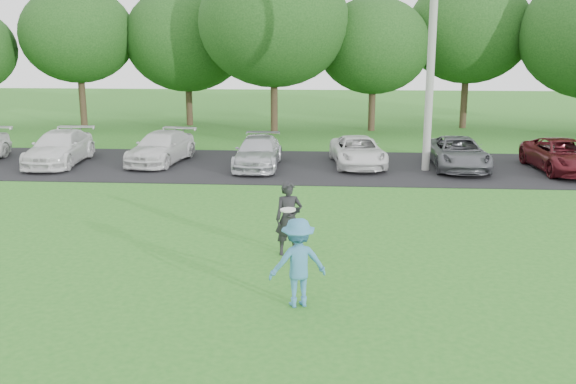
{
  "coord_description": "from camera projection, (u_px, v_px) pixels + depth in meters",
  "views": [
    {
      "loc": [
        1.03,
        -10.83,
        4.77
      ],
      "look_at": [
        0.0,
        3.5,
        1.3
      ],
      "focal_mm": 40.0,
      "sensor_mm": 36.0,
      "label": 1
    }
  ],
  "objects": [
    {
      "name": "parking_lot",
      "position": [
        306.0,
        166.0,
        24.29
      ],
      "size": [
        32.0,
        6.5,
        0.03
      ],
      "primitive_type": "cube",
      "color": "black",
      "rests_on": "ground"
    },
    {
      "name": "frisbee_player",
      "position": [
        298.0,
        262.0,
        11.54
      ],
      "size": [
        1.2,
        0.91,
        1.86
      ],
      "color": "teal",
      "rests_on": "ground"
    },
    {
      "name": "camera_bystander",
      "position": [
        289.0,
        218.0,
        14.3
      ],
      "size": [
        0.68,
        0.52,
        1.67
      ],
      "color": "black",
      "rests_on": "ground"
    },
    {
      "name": "parked_cars",
      "position": [
        292.0,
        151.0,
        24.09
      ],
      "size": [
        28.12,
        4.97,
        1.25
      ],
      "color": "silver",
      "rests_on": "parking_lot"
    },
    {
      "name": "tree_row",
      "position": [
        345.0,
        35.0,
        32.5
      ],
      "size": [
        42.39,
        9.85,
        8.64
      ],
      "color": "#38281C",
      "rests_on": "ground"
    },
    {
      "name": "utility_pole",
      "position": [
        432.0,
        41.0,
        22.48
      ],
      "size": [
        0.28,
        0.28,
        9.29
      ],
      "primitive_type": "cylinder",
      "color": "#989893",
      "rests_on": "ground"
    },
    {
      "name": "ground",
      "position": [
        274.0,
        306.0,
        11.69
      ],
      "size": [
        100.0,
        100.0,
        0.0
      ],
      "primitive_type": "plane",
      "color": "#276D1F",
      "rests_on": "ground"
    }
  ]
}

